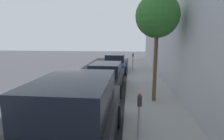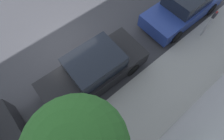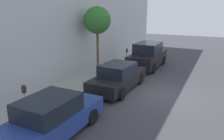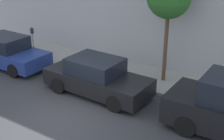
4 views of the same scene
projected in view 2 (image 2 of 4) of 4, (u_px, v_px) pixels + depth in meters
The scene contains 5 objects.
ground_plane at pixel (63, 46), 8.51m from camera, with size 60.00×60.00×0.00m, color #38383D.
sidewalk at pixel (129, 121), 6.80m from camera, with size 2.40×32.00×0.15m.
parked_sedan_second at pixel (94, 70), 7.11m from camera, with size 1.93×4.55×1.54m.
parked_sedan_third at pixel (184, 6), 8.75m from camera, with size 1.92×4.51×1.54m.
parking_meter_far at pixel (210, 22), 7.81m from camera, with size 0.11×0.15×1.53m.
Camera 2 is at (5.30, -1.38, 7.03)m, focal length 28.00 mm.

